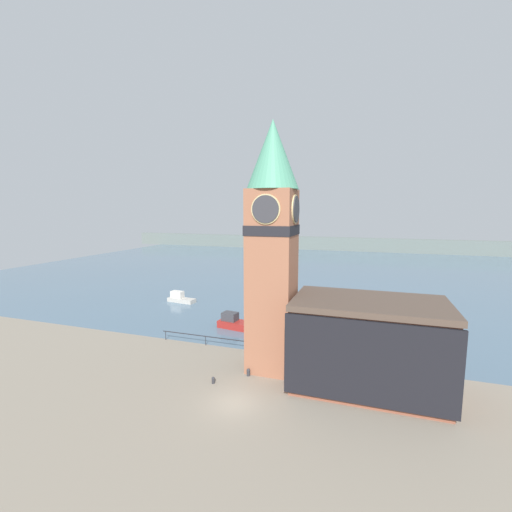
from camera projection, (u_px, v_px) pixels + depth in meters
The scene contains 10 objects.
ground_plane at pixel (235, 404), 26.93m from camera, with size 160.00×160.00×0.00m, color gray.
water at pixel (332, 267), 92.92m from camera, with size 160.00×120.00×0.00m.
far_shoreline at pixel (343, 244), 130.20m from camera, with size 180.00×3.00×5.00m.
pier_railing at pixel (206, 337), 38.52m from camera, with size 11.03×0.08×1.09m.
clock_tower at pixel (272, 241), 31.52m from camera, with size 4.74×4.74×23.14m.
pier_building at pixel (368, 344), 29.08m from camera, with size 12.74×7.82×7.65m.
boat_near at pixel (234, 322), 44.41m from camera, with size 4.62×2.67×1.95m.
boat_far at pixel (180, 298), 57.00m from camera, with size 4.93×2.19×1.77m.
mooring_bollard_near at pixel (248, 372), 31.47m from camera, with size 0.33×0.33×0.70m.
mooring_bollard_far at pixel (213, 380), 30.10m from camera, with size 0.29×0.29×0.59m.
Camera 1 is at (9.55, -23.34, 15.10)m, focal length 24.00 mm.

